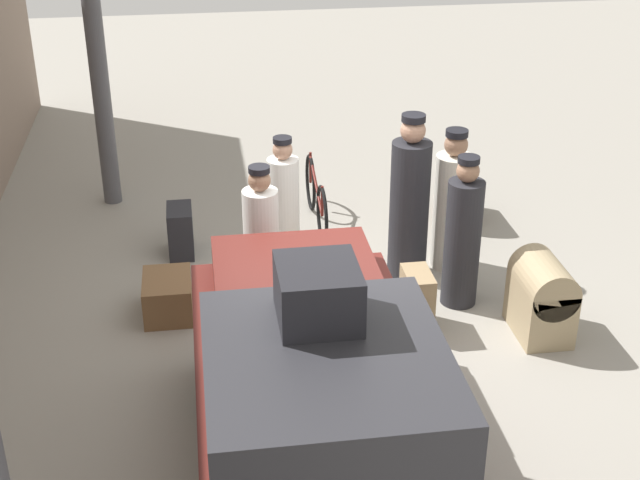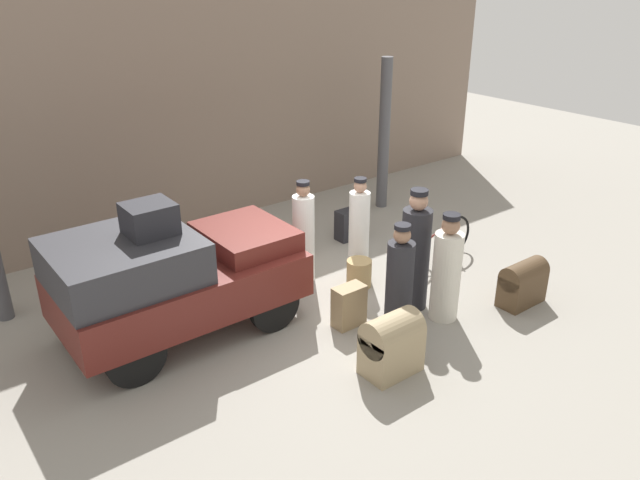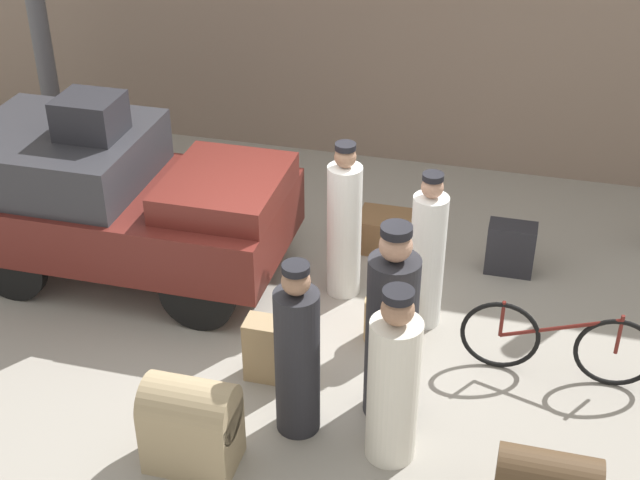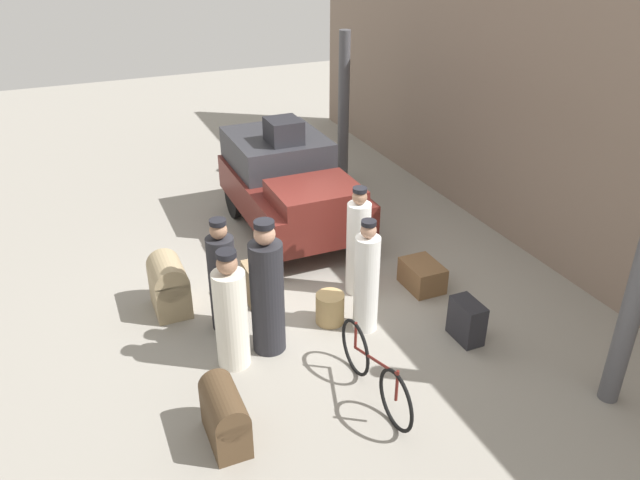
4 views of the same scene
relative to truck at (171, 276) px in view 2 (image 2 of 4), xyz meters
name	(u,v)px [view 2 (image 2 of 4)]	position (x,y,z in m)	size (l,w,h in m)	color
ground_plane	(318,303)	(2.08, -0.58, -0.90)	(30.00, 30.00, 0.00)	gray
station_building_facade	(185,112)	(2.08, 3.49, 1.35)	(16.00, 0.15, 4.50)	gray
canopy_pillar_right	(384,135)	(5.72, 1.92, 0.66)	(0.23, 0.23, 3.12)	#4C4C51
truck	(171,276)	(0.00, 0.00, 0.00)	(3.30, 1.77, 1.60)	black
bicycle	(435,242)	(4.59, -0.67, -0.53)	(1.76, 0.04, 0.78)	black
wicker_basket	(359,273)	(2.97, -0.52, -0.68)	(0.41, 0.41, 0.45)	tan
porter_with_bicycle	(415,255)	(3.19, -1.51, -0.04)	(0.44, 0.44, 1.88)	#232328
conductor_in_dark_uniform	(446,272)	(3.32, -2.03, -0.16)	(0.42, 0.42, 1.65)	silver
porter_lifting_near_truck	(304,236)	(2.39, 0.19, -0.11)	(0.35, 0.35, 1.72)	white
porter_standing_middle	(359,230)	(3.29, -0.13, -0.13)	(0.34, 0.34, 1.67)	white
porter_carrying_trunk	(399,285)	(2.49, -1.91, -0.14)	(0.38, 0.38, 1.66)	#232328
trunk_wicker_pale	(349,224)	(4.06, 1.02, -0.61)	(0.51, 0.29, 0.58)	#232328
trunk_large_brown	(349,306)	(2.07, -1.34, -0.59)	(0.47, 0.27, 0.62)	#937A56
suitcase_small_leather	(392,343)	(1.77, -2.53, -0.48)	(0.74, 0.49, 0.83)	#9E8966
suitcase_tan_flat	(523,282)	(4.57, -2.48, -0.54)	(0.76, 0.39, 0.70)	#4C3823
trunk_umber_medium	(285,244)	(2.69, 1.16, -0.70)	(0.68, 0.50, 0.41)	brown
trunk_on_truck_roof	(149,219)	(-0.21, 0.00, 0.90)	(0.62, 0.57, 0.41)	#232328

